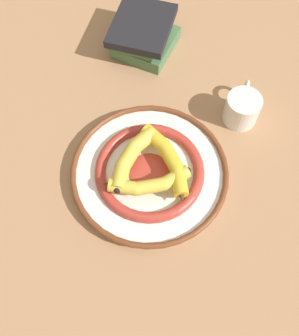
% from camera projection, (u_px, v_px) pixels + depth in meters
% --- Properties ---
extents(ground_plane, '(2.80, 2.80, 0.00)m').
position_uv_depth(ground_plane, '(140.00, 162.00, 0.96)').
color(ground_plane, '#A87A56').
extents(decorative_bowl, '(0.37, 0.37, 0.04)m').
position_uv_depth(decorative_bowl, '(150.00, 172.00, 0.92)').
color(decorative_bowl, white).
rests_on(decorative_bowl, ground_plane).
extents(banana_a, '(0.21, 0.08, 0.03)m').
position_uv_depth(banana_a, '(169.00, 160.00, 0.90)').
color(banana_a, gold).
rests_on(banana_a, decorative_bowl).
extents(banana_b, '(0.16, 0.14, 0.04)m').
position_uv_depth(banana_b, '(132.00, 156.00, 0.90)').
color(banana_b, gold).
rests_on(banana_b, decorative_bowl).
extents(banana_c, '(0.05, 0.20, 0.03)m').
position_uv_depth(banana_c, '(148.00, 184.00, 0.87)').
color(banana_c, gold).
rests_on(banana_c, decorative_bowl).
extents(book_stack, '(0.24, 0.22, 0.08)m').
position_uv_depth(book_stack, '(144.00, 34.00, 1.08)').
color(book_stack, '#4C754C').
rests_on(book_stack, ground_plane).
extents(coffee_mug, '(0.12, 0.09, 0.08)m').
position_uv_depth(coffee_mug, '(242.00, 108.00, 0.98)').
color(coffee_mug, white).
rests_on(coffee_mug, ground_plane).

